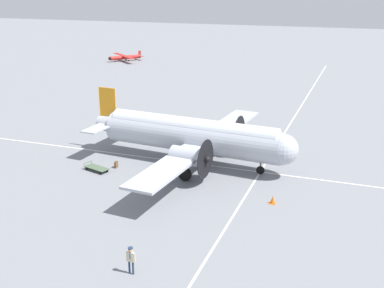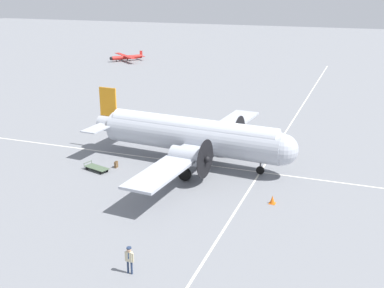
{
  "view_description": "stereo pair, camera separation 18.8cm",
  "coord_description": "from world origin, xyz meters",
  "px_view_note": "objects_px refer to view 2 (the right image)",
  "views": [
    {
      "loc": [
        38.3,
        14.0,
        15.42
      ],
      "look_at": [
        0.0,
        0.0,
        1.79
      ],
      "focal_mm": 45.0,
      "sensor_mm": 36.0,
      "label": 1
    },
    {
      "loc": [
        38.24,
        14.17,
        15.42
      ],
      "look_at": [
        0.0,
        0.0,
        1.79
      ],
      "focal_mm": 45.0,
      "sensor_mm": 36.0,
      "label": 2
    }
  ],
  "objects_px": {
    "baggage_cart": "(97,168)",
    "traffic_cone": "(272,200)",
    "suitcase_near_door": "(116,165)",
    "light_aircraft_distant": "(126,57)",
    "crew_foreground": "(129,257)",
    "airliner_main": "(197,136)"
  },
  "relations": [
    {
      "from": "baggage_cart",
      "to": "traffic_cone",
      "type": "relative_size",
      "value": 3.97
    },
    {
      "from": "suitcase_near_door",
      "to": "light_aircraft_distant",
      "type": "distance_m",
      "value": 62.02
    },
    {
      "from": "crew_foreground",
      "to": "baggage_cart",
      "type": "distance_m",
      "value": 16.35
    },
    {
      "from": "baggage_cart",
      "to": "light_aircraft_distant",
      "type": "height_order",
      "value": "light_aircraft_distant"
    },
    {
      "from": "crew_foreground",
      "to": "baggage_cart",
      "type": "bearing_deg",
      "value": -51.44
    },
    {
      "from": "suitcase_near_door",
      "to": "baggage_cart",
      "type": "xyz_separation_m",
      "value": [
        1.24,
        -1.24,
        -0.01
      ]
    },
    {
      "from": "crew_foreground",
      "to": "light_aircraft_distant",
      "type": "distance_m",
      "value": 78.63
    },
    {
      "from": "light_aircraft_distant",
      "to": "suitcase_near_door",
      "type": "bearing_deg",
      "value": 67.68
    },
    {
      "from": "airliner_main",
      "to": "suitcase_near_door",
      "type": "relative_size",
      "value": 38.63
    },
    {
      "from": "suitcase_near_door",
      "to": "baggage_cart",
      "type": "bearing_deg",
      "value": -44.87
    },
    {
      "from": "baggage_cart",
      "to": "traffic_cone",
      "type": "height_order",
      "value": "traffic_cone"
    },
    {
      "from": "airliner_main",
      "to": "crew_foreground",
      "type": "height_order",
      "value": "airliner_main"
    },
    {
      "from": "crew_foreground",
      "to": "traffic_cone",
      "type": "bearing_deg",
      "value": -114.7
    },
    {
      "from": "crew_foreground",
      "to": "suitcase_near_door",
      "type": "xyz_separation_m",
      "value": [
        -14.2,
        -8.7,
        -0.76
      ]
    },
    {
      "from": "airliner_main",
      "to": "crew_foreground",
      "type": "xyz_separation_m",
      "value": [
        17.62,
        2.39,
        -1.59
      ]
    },
    {
      "from": "airliner_main",
      "to": "traffic_cone",
      "type": "height_order",
      "value": "airliner_main"
    },
    {
      "from": "crew_foreground",
      "to": "baggage_cart",
      "type": "height_order",
      "value": "crew_foreground"
    },
    {
      "from": "airliner_main",
      "to": "baggage_cart",
      "type": "bearing_deg",
      "value": -143.44
    },
    {
      "from": "airliner_main",
      "to": "baggage_cart",
      "type": "relative_size",
      "value": 9.47
    },
    {
      "from": "crew_foreground",
      "to": "baggage_cart",
      "type": "relative_size",
      "value": 0.67
    },
    {
      "from": "baggage_cart",
      "to": "traffic_cone",
      "type": "distance_m",
      "value": 15.65
    },
    {
      "from": "crew_foreground",
      "to": "light_aircraft_distant",
      "type": "xyz_separation_m",
      "value": [
        -69.47,
        -36.82,
        -0.23
      ]
    }
  ]
}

